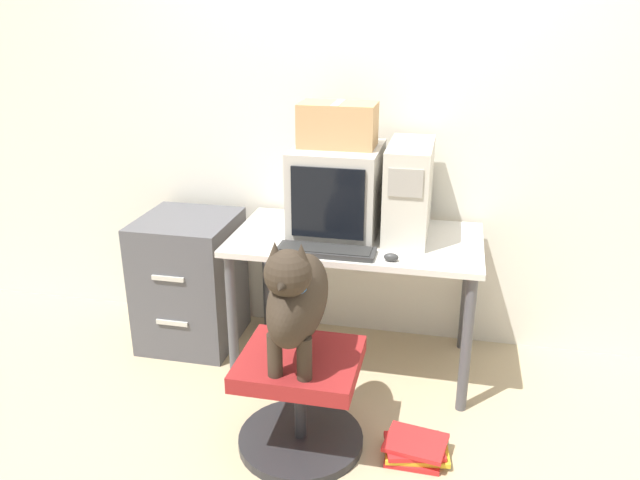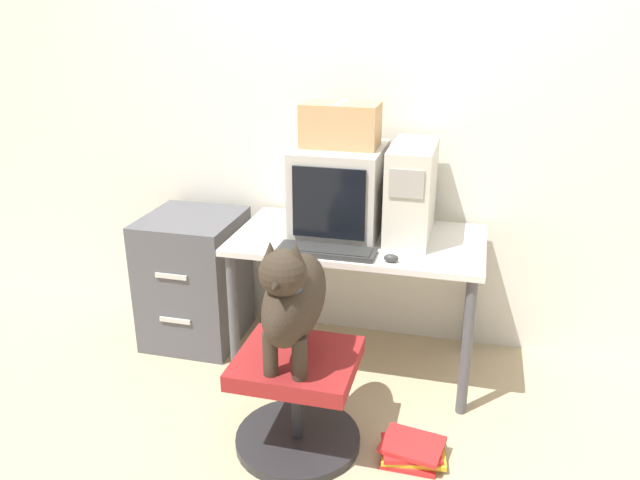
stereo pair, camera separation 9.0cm
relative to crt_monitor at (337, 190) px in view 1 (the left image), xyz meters
name	(u,v)px [view 1 (the left image)]	position (x,y,z in m)	size (l,w,h in m)	color
ground_plane	(342,399)	(0.11, -0.40, -0.93)	(12.00, 12.00, 0.00)	tan
wall_back	(371,105)	(0.11, 0.34, 0.37)	(8.00, 0.05, 2.60)	silver
desk	(356,254)	(0.11, -0.06, -0.31)	(1.22, 0.68, 0.72)	silver
crt_monitor	(337,190)	(0.00, 0.00, 0.00)	(0.42, 0.47, 0.43)	#B7B2A8
pc_tower	(409,190)	(0.35, 0.02, 0.01)	(0.21, 0.48, 0.46)	beige
keyboard	(326,251)	(0.01, -0.31, -0.20)	(0.45, 0.14, 0.03)	#2D2D2D
computer_mouse	(391,257)	(0.31, -0.34, -0.20)	(0.07, 0.04, 0.04)	#333333
office_chair	(300,397)	(-0.01, -0.76, -0.70)	(0.54, 0.54, 0.44)	#262628
dog	(297,297)	(-0.01, -0.79, -0.21)	(0.21, 0.54, 0.56)	#33281E
filing_cabinet	(190,280)	(-0.82, 0.00, -0.57)	(0.50, 0.52, 0.72)	#4C4C51
cardboard_box	(338,125)	(0.00, 0.00, 0.32)	(0.36, 0.21, 0.21)	tan
book_stack_floor	(415,448)	(0.49, -0.74, -0.89)	(0.29, 0.23, 0.08)	red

